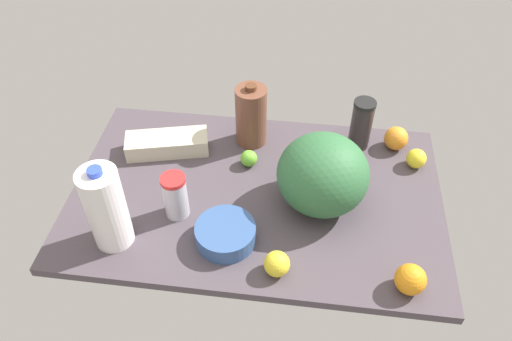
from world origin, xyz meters
The scene contains 13 objects.
countertop centered at (0.00, 0.00, 1.50)cm, with size 120.00×76.00×3.00cm, color #4A4148.
shaker_bottle centered at (-33.25, -27.83, 12.57)cm, with size 7.62×7.62×19.06cm.
watermelon centered at (-20.61, 1.53, 15.38)cm, with size 28.15×28.15×24.76cm, color #30673A.
egg_carton centered at (33.56, -16.22, 6.17)cm, with size 28.40×10.36×6.34cm, color beige.
tumbler_cup centered at (23.15, 11.77, 10.75)cm, with size 7.60×7.60×15.42cm.
chocolate_milk_jug centered at (5.00, -25.58, 14.21)cm, with size 10.95×10.95×23.99cm.
mixing_bowl centered at (6.43, 20.44, 5.91)cm, with size 18.00×18.00×5.82cm, color #365791.
milk_jug centered at (39.29, 24.01, 16.67)cm, with size 11.39×11.39×28.91cm.
orange_near_front centered at (-45.80, 30.43, 7.30)cm, with size 8.59×8.59×8.59cm, color orange.
lemon_far_back centered at (-52.45, -19.41, 6.36)cm, with size 6.72×6.72×6.72cm, color yellow.
lemon_by_jug centered at (-9.62, 29.61, 6.71)cm, with size 7.41×7.41×7.41cm, color yellow.
orange_beside_bowl centered at (-46.15, -28.24, 7.19)cm, with size 8.37×8.37×8.37cm, color orange.
lime_loose centered at (4.11, -12.75, 5.88)cm, with size 5.76×5.76×5.76cm, color #69BB32.
Camera 1 is at (-14.15, 110.20, 122.05)cm, focal length 35.00 mm.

